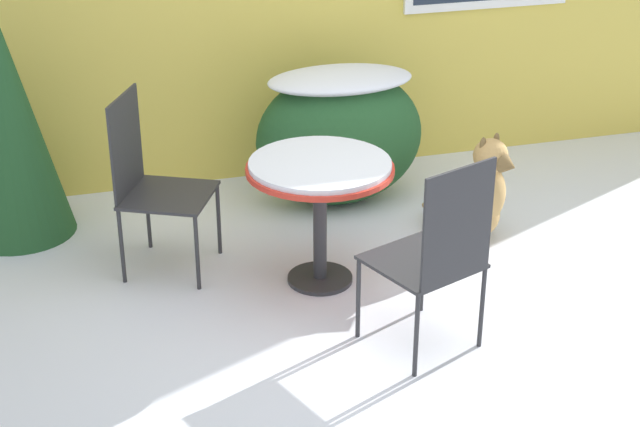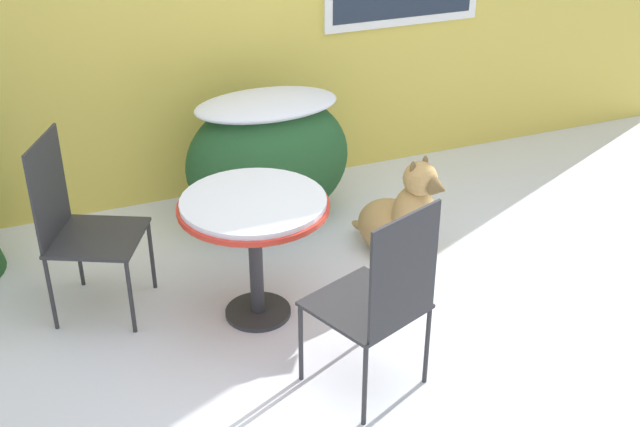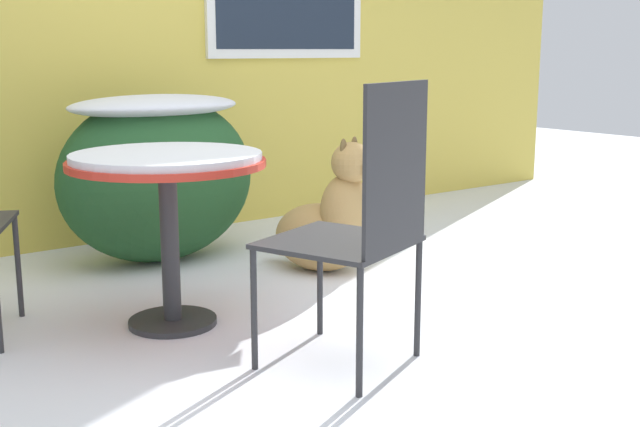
{
  "view_description": "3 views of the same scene",
  "coord_description": "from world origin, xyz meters",
  "views": [
    {
      "loc": [
        -1.78,
        -4.18,
        2.77
      ],
      "look_at": [
        -0.4,
        0.56,
        0.43
      ],
      "focal_mm": 55.0,
      "sensor_mm": 36.0,
      "label": 1
    },
    {
      "loc": [
        -1.51,
        -3.07,
        2.69
      ],
      "look_at": [
        0.0,
        0.6,
        0.55
      ],
      "focal_mm": 45.0,
      "sensor_mm": 36.0,
      "label": 2
    },
    {
      "loc": [
        -1.84,
        -2.44,
        1.16
      ],
      "look_at": [
        0.62,
        0.88,
        0.31
      ],
      "focal_mm": 45.0,
      "sensor_mm": 36.0,
      "label": 3
    }
  ],
  "objects": [
    {
      "name": "patio_table",
      "position": [
        -0.4,
        0.56,
        0.63
      ],
      "size": [
        0.82,
        0.82,
        0.74
      ],
      "color": "#2D2D30",
      "rests_on": "ground_plane"
    },
    {
      "name": "house_wall",
      "position": [
        0.07,
        2.2,
        1.41
      ],
      "size": [
        8.0,
        0.1,
        2.78
      ],
      "color": "#DBC14C",
      "rests_on": "ground_plane"
    },
    {
      "name": "patio_chair_far_side",
      "position": [
        -0.06,
        -0.29,
        0.56
      ],
      "size": [
        0.62,
        0.62,
        1.05
      ],
      "rotation": [
        0.0,
        0.0,
        3.5
      ],
      "color": "#2D2D30",
      "rests_on": "ground_plane"
    },
    {
      "name": "dog",
      "position": [
        0.65,
        0.83,
        0.26
      ],
      "size": [
        0.54,
        0.72,
        0.72
      ],
      "rotation": [
        0.0,
        0.0,
        0.39
      ],
      "color": "tan",
      "rests_on": "ground_plane"
    },
    {
      "name": "ground_plane",
      "position": [
        0.0,
        0.0,
        0.0
      ],
      "size": [
        16.0,
        16.0,
        0.0
      ],
      "primitive_type": "plane",
      "color": "white"
    },
    {
      "name": "shrub_left",
      "position": [
        0.03,
        1.57,
        0.49
      ],
      "size": [
        1.12,
        0.66,
        0.92
      ],
      "color": "#235128",
      "rests_on": "ground_plane"
    }
  ]
}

